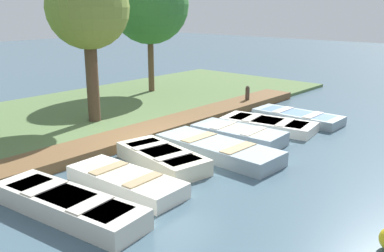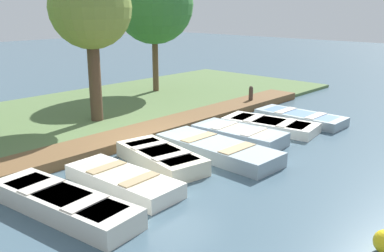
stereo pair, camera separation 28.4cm
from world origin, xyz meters
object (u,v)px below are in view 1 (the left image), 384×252
object	(u,v)px
rowboat_4	(238,134)
park_tree_left	(88,9)
rowboat_5	(268,124)
rowboat_6	(297,117)
rowboat_2	(162,158)
rowboat_3	(218,149)
mooring_post_far	(247,96)
rowboat_0	(68,205)
rowboat_1	(126,181)
park_tree_center	(149,5)

from	to	relation	value
rowboat_4	park_tree_left	bearing A→B (deg)	-163.82
rowboat_5	park_tree_left	size ratio (longest dim) A/B	0.61
rowboat_6	park_tree_left	bearing A→B (deg)	-135.72
rowboat_5	rowboat_6	xyz separation A→B (m)	(0.23, 1.55, -0.00)
rowboat_2	park_tree_left	size ratio (longest dim) A/B	0.54
rowboat_3	park_tree_left	distance (m)	6.21
rowboat_5	mooring_post_far	bearing A→B (deg)	127.19
rowboat_2	rowboat_5	size ratio (longest dim) A/B	0.89
rowboat_0	rowboat_1	distance (m)	1.54
rowboat_3	park_tree_left	bearing A→B (deg)	-175.77
rowboat_4	mooring_post_far	world-z (taller)	mooring_post_far
rowboat_2	rowboat_5	bearing A→B (deg)	97.10
rowboat_2	park_tree_center	distance (m)	9.92
park_tree_left	park_tree_center	distance (m)	5.43
rowboat_0	mooring_post_far	bearing A→B (deg)	97.73
rowboat_1	rowboat_4	distance (m)	4.42
rowboat_3	park_tree_center	world-z (taller)	park_tree_center
rowboat_1	rowboat_6	size ratio (longest dim) A/B	0.95
rowboat_1	mooring_post_far	xyz separation A→B (m)	(-2.48, 8.34, 0.24)
rowboat_3	park_tree_center	distance (m)	9.54
rowboat_1	rowboat_5	bearing A→B (deg)	88.91
rowboat_1	rowboat_3	world-z (taller)	rowboat_3
mooring_post_far	park_tree_left	xyz separation A→B (m)	(-2.39, -5.58, 3.33)
rowboat_2	rowboat_3	distance (m)	1.61
rowboat_0	park_tree_center	size ratio (longest dim) A/B	0.62
rowboat_2	park_tree_center	bearing A→B (deg)	148.31
rowboat_1	rowboat_4	world-z (taller)	rowboat_4
rowboat_0	rowboat_3	size ratio (longest dim) A/B	0.99
rowboat_0	rowboat_6	world-z (taller)	rowboat_0
mooring_post_far	rowboat_3	bearing A→B (deg)	-63.23
rowboat_3	rowboat_6	bearing A→B (deg)	93.18
rowboat_0	mooring_post_far	xyz separation A→B (m)	(-2.60, 9.88, 0.21)
rowboat_2	rowboat_5	world-z (taller)	rowboat_2
rowboat_2	rowboat_3	world-z (taller)	rowboat_2
rowboat_0	rowboat_6	xyz separation A→B (m)	(-0.03, 9.18, -0.05)
rowboat_1	mooring_post_far	distance (m)	8.71
rowboat_6	rowboat_4	bearing A→B (deg)	-94.15
rowboat_5	park_tree_center	distance (m)	8.18
rowboat_0	rowboat_3	distance (m)	4.53
rowboat_3	rowboat_5	world-z (taller)	rowboat_3
rowboat_2	rowboat_3	size ratio (longest dim) A/B	0.78
park_tree_left	rowboat_3	bearing A→B (deg)	2.61
rowboat_0	park_tree_left	distance (m)	7.48
rowboat_0	park_tree_left	bearing A→B (deg)	132.24
rowboat_2	rowboat_6	bearing A→B (deg)	95.79
rowboat_3	mooring_post_far	bearing A→B (deg)	118.38
rowboat_0	park_tree_left	world-z (taller)	park_tree_left
rowboat_0	rowboat_2	bearing A→B (deg)	92.41
rowboat_4	rowboat_6	xyz separation A→B (m)	(0.22, 3.23, -0.05)
rowboat_1	rowboat_0	bearing A→B (deg)	-87.98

